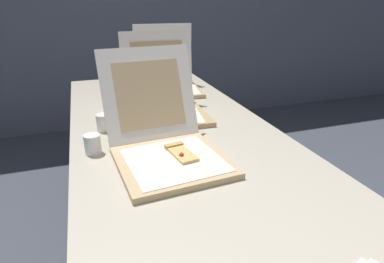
{
  "coord_description": "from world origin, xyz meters",
  "views": [
    {
      "loc": [
        -0.34,
        -0.64,
        1.26
      ],
      "look_at": [
        0.02,
        0.43,
        0.79
      ],
      "focal_mm": 30.28,
      "sensor_mm": 36.0,
      "label": 1
    }
  ],
  "objects_px": {
    "cup_white_near_center": "(93,144)",
    "pizza_box_front": "(167,145)",
    "pizza_box_middle": "(165,104)",
    "pizza_box_back": "(168,82)",
    "cup_white_mid": "(104,123)",
    "table": "(176,141)",
    "cup_white_far": "(110,104)"
  },
  "relations": [
    {
      "from": "cup_white_near_center",
      "to": "cup_white_far",
      "type": "distance_m",
      "value": 0.48
    },
    {
      "from": "pizza_box_front",
      "to": "pizza_box_back",
      "type": "height_order",
      "value": "pizza_box_back"
    },
    {
      "from": "pizza_box_middle",
      "to": "cup_white_far",
      "type": "distance_m",
      "value": 0.29
    },
    {
      "from": "pizza_box_back",
      "to": "cup_white_mid",
      "type": "xyz_separation_m",
      "value": [
        -0.42,
        -0.53,
        -0.02
      ]
    },
    {
      "from": "pizza_box_front",
      "to": "cup_white_far",
      "type": "xyz_separation_m",
      "value": [
        -0.14,
        0.59,
        -0.02
      ]
    },
    {
      "from": "cup_white_mid",
      "to": "pizza_box_back",
      "type": "bearing_deg",
      "value": 51.56
    },
    {
      "from": "pizza_box_middle",
      "to": "cup_white_near_center",
      "type": "xyz_separation_m",
      "value": [
        -0.35,
        -0.32,
        -0.02
      ]
    },
    {
      "from": "pizza_box_front",
      "to": "cup_white_far",
      "type": "height_order",
      "value": "pizza_box_front"
    },
    {
      "from": "table",
      "to": "pizza_box_front",
      "type": "bearing_deg",
      "value": -112.92
    },
    {
      "from": "table",
      "to": "cup_white_mid",
      "type": "relative_size",
      "value": 29.06
    },
    {
      "from": "table",
      "to": "pizza_box_middle",
      "type": "distance_m",
      "value": 0.24
    },
    {
      "from": "pizza_box_back",
      "to": "cup_white_mid",
      "type": "bearing_deg",
      "value": -123.89
    },
    {
      "from": "pizza_box_back",
      "to": "cup_white_near_center",
      "type": "height_order",
      "value": "pizza_box_back"
    },
    {
      "from": "cup_white_mid",
      "to": "cup_white_near_center",
      "type": "bearing_deg",
      "value": -104.74
    },
    {
      "from": "pizza_box_middle",
      "to": "pizza_box_back",
      "type": "distance_m",
      "value": 0.44
    },
    {
      "from": "table",
      "to": "pizza_box_back",
      "type": "relative_size",
      "value": 5.49
    },
    {
      "from": "cup_white_mid",
      "to": "cup_white_far",
      "type": "xyz_separation_m",
      "value": [
        0.05,
        0.26,
        0.0
      ]
    },
    {
      "from": "pizza_box_front",
      "to": "table",
      "type": "bearing_deg",
      "value": 62.76
    },
    {
      "from": "table",
      "to": "cup_white_mid",
      "type": "xyz_separation_m",
      "value": [
        -0.29,
        0.11,
        0.08
      ]
    },
    {
      "from": "pizza_box_front",
      "to": "cup_white_far",
      "type": "distance_m",
      "value": 0.61
    },
    {
      "from": "pizza_box_front",
      "to": "pizza_box_back",
      "type": "distance_m",
      "value": 0.9
    },
    {
      "from": "pizza_box_front",
      "to": "pizza_box_back",
      "type": "relative_size",
      "value": 1.34
    },
    {
      "from": "pizza_box_middle",
      "to": "table",
      "type": "bearing_deg",
      "value": -91.29
    },
    {
      "from": "table",
      "to": "cup_white_near_center",
      "type": "relative_size",
      "value": 29.06
    },
    {
      "from": "pizza_box_front",
      "to": "cup_white_mid",
      "type": "xyz_separation_m",
      "value": [
        -0.19,
        0.34,
        -0.02
      ]
    },
    {
      "from": "pizza_box_back",
      "to": "pizza_box_front",
      "type": "bearing_deg",
      "value": -100.4
    },
    {
      "from": "pizza_box_middle",
      "to": "cup_white_mid",
      "type": "bearing_deg",
      "value": -158.71
    },
    {
      "from": "cup_white_mid",
      "to": "pizza_box_front",
      "type": "bearing_deg",
      "value": -60.31
    },
    {
      "from": "cup_white_near_center",
      "to": "pizza_box_front",
      "type": "bearing_deg",
      "value": -26.62
    },
    {
      "from": "pizza_box_middle",
      "to": "cup_white_near_center",
      "type": "height_order",
      "value": "pizza_box_middle"
    },
    {
      "from": "pizza_box_back",
      "to": "table",
      "type": "bearing_deg",
      "value": -97.38
    },
    {
      "from": "table",
      "to": "cup_white_far",
      "type": "height_order",
      "value": "cup_white_far"
    }
  ]
}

